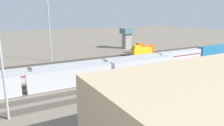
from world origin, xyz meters
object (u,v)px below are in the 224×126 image
at_px(train_on_track_0, 144,49).
at_px(train_on_track_4, 98,65).
at_px(light_mast_0, 48,15).
at_px(train_on_track_1, 141,51).
at_px(control_tower, 127,37).
at_px(train_on_track_6, 71,77).

height_order(train_on_track_0, train_on_track_4, train_on_track_0).
xyz_separation_m(train_on_track_0, light_mast_0, (45.10, -3.97, 16.69)).
distance_m(train_on_track_0, train_on_track_1, 7.64).
xyz_separation_m(train_on_track_4, train_on_track_1, (-28.99, -15.00, 0.10)).
bearing_deg(light_mast_0, control_tower, -164.82).
distance_m(train_on_track_1, control_tower, 22.44).
height_order(train_on_track_6, control_tower, control_tower).
height_order(train_on_track_0, control_tower, control_tower).
distance_m(light_mast_0, control_tower, 48.29).
bearing_deg(train_on_track_6, train_on_track_4, -141.95).
bearing_deg(train_on_track_1, control_tower, -105.24).
distance_m(train_on_track_4, control_tower, 50.41).
relative_size(train_on_track_0, train_on_track_1, 1.00).
bearing_deg(control_tower, train_on_track_4, 46.16).
bearing_deg(light_mast_0, train_on_track_1, 167.16).
distance_m(train_on_track_6, control_tower, 66.42).
bearing_deg(train_on_track_1, light_mast_0, -12.84).
xyz_separation_m(train_on_track_0, train_on_track_6, (47.54, 30.00, 0.46)).
bearing_deg(train_on_track_0, control_tower, -90.01).
bearing_deg(train_on_track_1, train_on_track_6, 30.90).
bearing_deg(train_on_track_6, light_mast_0, -94.11).
bearing_deg(train_on_track_4, train_on_track_6, 38.05).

